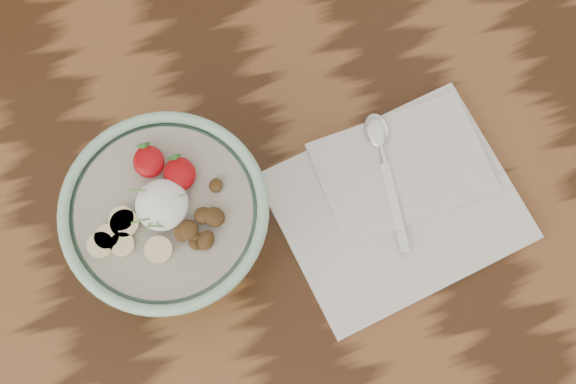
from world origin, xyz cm
name	(u,v)px	position (x,y,z in cm)	size (l,w,h in cm)	color
table	(251,203)	(0.00, 0.00, 65.70)	(160.00, 90.00, 75.00)	#331B0C
breakfast_bowl	(170,221)	(-9.46, -3.68, 82.14)	(21.23, 21.23, 13.94)	#93C6A2
napkin	(398,198)	(15.71, -7.47, 75.67)	(28.76, 24.51, 1.60)	silver
spoon	(381,149)	(15.63, -1.65, 76.97)	(4.04, 16.88, 0.88)	silver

